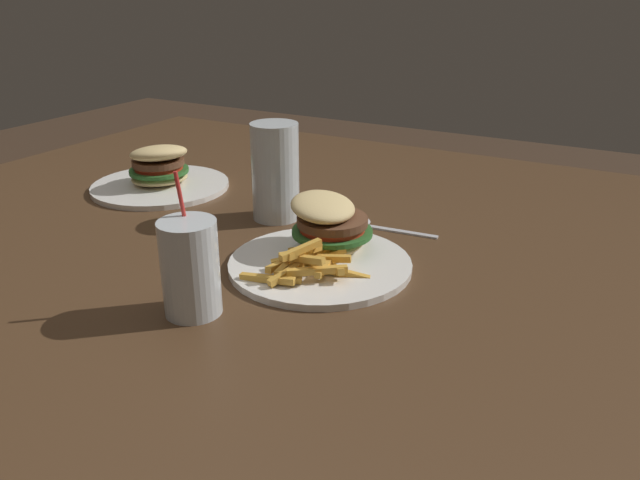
{
  "coord_description": "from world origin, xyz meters",
  "views": [
    {
      "loc": [
        -0.68,
        -0.58,
        1.12
      ],
      "look_at": [
        0.02,
        -0.19,
        0.77
      ],
      "focal_mm": 35.0,
      "sensor_mm": 36.0,
      "label": 1
    }
  ],
  "objects_px": {
    "meal_plate_far": "(160,175)",
    "spoon": "(360,222)",
    "beer_glass": "(275,174)",
    "meal_plate_near": "(324,242)",
    "juice_glass": "(191,271)"
  },
  "relations": [
    {
      "from": "meal_plate_near",
      "to": "beer_glass",
      "type": "xyz_separation_m",
      "value": [
        0.12,
        0.16,
        0.05
      ]
    },
    {
      "from": "beer_glass",
      "to": "meal_plate_far",
      "type": "relative_size",
      "value": 0.62
    },
    {
      "from": "meal_plate_near",
      "to": "juice_glass",
      "type": "height_order",
      "value": "juice_glass"
    },
    {
      "from": "juice_glass",
      "to": "spoon",
      "type": "bearing_deg",
      "value": -8.41
    },
    {
      "from": "meal_plate_near",
      "to": "juice_glass",
      "type": "distance_m",
      "value": 0.22
    },
    {
      "from": "beer_glass",
      "to": "meal_plate_far",
      "type": "bearing_deg",
      "value": 85.08
    },
    {
      "from": "meal_plate_far",
      "to": "juice_glass",
      "type": "bearing_deg",
      "value": -133.29
    },
    {
      "from": "spoon",
      "to": "meal_plate_far",
      "type": "bearing_deg",
      "value": -3.34
    },
    {
      "from": "spoon",
      "to": "meal_plate_near",
      "type": "bearing_deg",
      "value": 90.85
    },
    {
      "from": "juice_glass",
      "to": "spoon",
      "type": "height_order",
      "value": "juice_glass"
    },
    {
      "from": "beer_glass",
      "to": "juice_glass",
      "type": "relative_size",
      "value": 0.93
    },
    {
      "from": "beer_glass",
      "to": "juice_glass",
      "type": "distance_m",
      "value": 0.34
    },
    {
      "from": "beer_glass",
      "to": "meal_plate_far",
      "type": "xyz_separation_m",
      "value": [
        0.02,
        0.28,
        -0.05
      ]
    },
    {
      "from": "meal_plate_far",
      "to": "spoon",
      "type": "bearing_deg",
      "value": -88.63
    },
    {
      "from": "beer_glass",
      "to": "spoon",
      "type": "relative_size",
      "value": 0.97
    }
  ]
}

